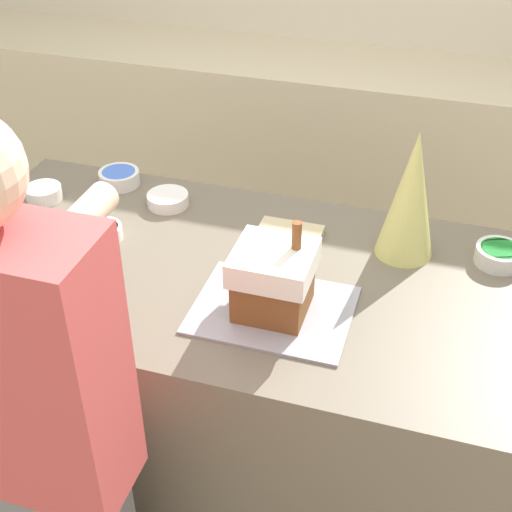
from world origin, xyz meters
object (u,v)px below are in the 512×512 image
(candy_bowl_far_left, at_px, (119,177))
(cookbook, at_px, (288,237))
(baking_tray, at_px, (273,310))
(candy_bowl_beside_tree, at_px, (44,193))
(decorative_tree, at_px, (411,196))
(candy_bowl_front_corner, at_px, (499,255))
(gingerbread_house, at_px, (273,279))
(person, at_px, (37,451))
(candy_bowl_far_right, at_px, (168,199))
(candy_bowl_center_rear, at_px, (103,232))

(candy_bowl_far_left, xyz_separation_m, cookbook, (0.62, -0.15, -0.02))
(candy_bowl_far_left, bearing_deg, baking_tray, -35.94)
(candy_bowl_beside_tree, height_order, candy_bowl_far_left, candy_bowl_far_left)
(decorative_tree, xyz_separation_m, candy_bowl_far_left, (-0.95, 0.12, -0.16))
(candy_bowl_front_corner, bearing_deg, baking_tray, -144.42)
(gingerbread_house, height_order, person, person)
(candy_bowl_front_corner, xyz_separation_m, candy_bowl_beside_tree, (-1.39, -0.07, -0.00))
(person, bearing_deg, candy_bowl_beside_tree, 119.02)
(candy_bowl_front_corner, bearing_deg, candy_bowl_far_right, 178.95)
(candy_bowl_far_left, distance_m, cookbook, 0.63)
(candy_bowl_front_corner, distance_m, candy_bowl_far_left, 1.21)
(candy_bowl_far_left, relative_size, cookbook, 0.70)
(gingerbread_house, distance_m, decorative_tree, 0.47)
(baking_tray, bearing_deg, candy_bowl_far_right, 138.56)
(cookbook, bearing_deg, person, -111.35)
(decorative_tree, bearing_deg, cookbook, -174.03)
(baking_tray, height_order, cookbook, cookbook)
(candy_bowl_far_right, bearing_deg, gingerbread_house, -41.40)
(candy_bowl_far_right, xyz_separation_m, candy_bowl_far_left, (-0.20, 0.08, 0.00))
(gingerbread_house, distance_m, cookbook, 0.34)
(person, bearing_deg, candy_bowl_center_rear, 104.91)
(candy_bowl_far_left, bearing_deg, candy_bowl_far_right, -20.26)
(decorative_tree, height_order, candy_bowl_far_left, decorative_tree)
(decorative_tree, bearing_deg, candy_bowl_far_right, 176.65)
(cookbook, xyz_separation_m, person, (-0.33, -0.85, -0.08))
(baking_tray, height_order, candy_bowl_center_rear, candy_bowl_center_rear)
(candy_bowl_center_rear, bearing_deg, gingerbread_house, -16.89)
(candy_bowl_center_rear, bearing_deg, cookbook, 16.72)
(decorative_tree, bearing_deg, candy_bowl_front_corner, 5.52)
(candy_bowl_front_corner, xyz_separation_m, candy_bowl_far_right, (-1.00, 0.02, -0.01))
(decorative_tree, bearing_deg, candy_bowl_center_rear, -167.37)
(gingerbread_house, distance_m, candy_bowl_far_right, 0.62)
(candy_bowl_far_right, bearing_deg, candy_bowl_far_left, 159.74)
(candy_bowl_front_corner, relative_size, cookbook, 0.70)
(decorative_tree, bearing_deg, candy_bowl_beside_tree, -177.94)
(baking_tray, height_order, candy_bowl_far_left, candy_bowl_far_left)
(baking_tray, relative_size, candy_bowl_beside_tree, 3.55)
(candy_bowl_beside_tree, relative_size, cookbook, 0.60)
(candy_bowl_front_corner, bearing_deg, gingerbread_house, -144.42)
(decorative_tree, xyz_separation_m, person, (-0.66, -0.89, -0.26))
(baking_tray, xyz_separation_m, decorative_tree, (0.28, 0.36, 0.18))
(candy_bowl_far_left, relative_size, person, 0.08)
(candy_bowl_far_right, bearing_deg, decorative_tree, -3.35)
(baking_tray, relative_size, candy_bowl_center_rear, 3.51)
(decorative_tree, distance_m, candy_bowl_center_rear, 0.88)
(gingerbread_house, bearing_deg, candy_bowl_front_corner, 35.58)
(candy_bowl_far_right, relative_size, cookbook, 0.69)
(candy_bowl_far_right, distance_m, person, 0.94)
(candy_bowl_far_left, height_order, candy_bowl_center_rear, candy_bowl_far_left)
(candy_bowl_front_corner, xyz_separation_m, candy_bowl_far_left, (-1.21, 0.09, -0.00))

